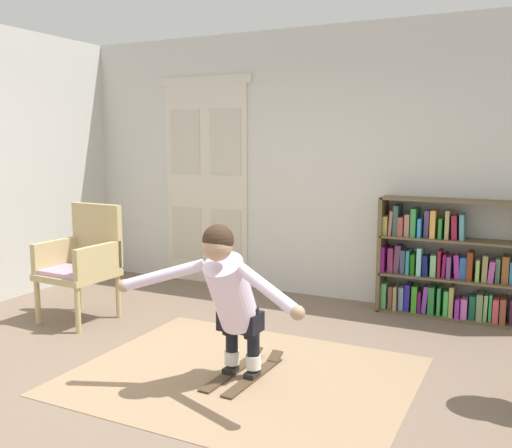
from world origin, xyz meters
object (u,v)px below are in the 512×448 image
wicker_chair (83,260)px  skis_pair (245,371)px  person_skier (229,291)px  bookshelf (449,266)px

wicker_chair → skis_pair: bearing=-14.0°
wicker_chair → skis_pair: wicker_chair is taller
skis_pair → person_skier: size_ratio=0.57×
wicker_chair → bookshelf: bearing=27.2°
skis_pair → person_skier: 0.69m
bookshelf → person_skier: (-1.14, -2.32, 0.18)m
wicker_chair → person_skier: 2.11m
bookshelf → skis_pair: (-1.14, -2.11, -0.48)m
bookshelf → person_skier: person_skier is taller
skis_pair → person_skier: (-0.01, -0.21, 0.66)m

